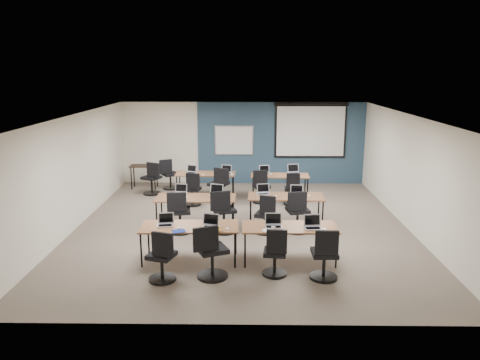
{
  "coord_description": "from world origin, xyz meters",
  "views": [
    {
      "loc": [
        0.12,
        -10.84,
        3.75
      ],
      "look_at": [
        -0.05,
        0.4,
        1.07
      ],
      "focal_mm": 35.0,
      "sensor_mm": 36.0,
      "label": 1
    }
  ],
  "objects_px": {
    "task_chair_11": "(292,192)",
    "training_table_front_right": "(290,228)",
    "task_chair_2": "(275,256)",
    "laptop_7": "(297,193)",
    "spare_chair_a": "(169,177)",
    "projector_screen": "(311,127)",
    "training_table_back_left": "(206,175)",
    "laptop_6": "(263,192)",
    "whiteboard": "(234,140)",
    "task_chair_10": "(261,189)",
    "laptop_3": "(313,225)",
    "task_chair_8": "(192,192)",
    "spare_chair_b": "(152,181)",
    "laptop_0": "(166,222)",
    "training_table_mid_left": "(196,199)",
    "utility_table": "(144,168)",
    "task_chair_7": "(297,215)",
    "laptop_2": "(274,224)",
    "laptop_5": "(216,192)",
    "task_chair_9": "(219,188)",
    "laptop_4": "(181,191)",
    "training_table_front_left": "(190,228)",
    "task_chair_0": "(162,260)",
    "laptop_1": "(211,224)",
    "task_chair_6": "(265,218)",
    "laptop_8": "(192,171)",
    "laptop_9": "(226,171)",
    "laptop_10": "(264,172)",
    "task_chair_5": "(223,215)",
    "task_chair_4": "(179,216)",
    "task_chair_3": "(325,259)",
    "training_table_mid_right": "(286,198)",
    "training_table_back_right": "(280,177)"
  },
  "relations": [
    {
      "from": "task_chair_2",
      "to": "laptop_7",
      "type": "height_order",
      "value": "laptop_7"
    },
    {
      "from": "task_chair_2",
      "to": "laptop_5",
      "type": "bearing_deg",
      "value": 118.78
    },
    {
      "from": "laptop_10",
      "to": "spare_chair_a",
      "type": "bearing_deg",
      "value": 151.84
    },
    {
      "from": "training_table_back_left",
      "to": "laptop_6",
      "type": "bearing_deg",
      "value": -52.73
    },
    {
      "from": "task_chair_11",
      "to": "laptop_3",
      "type": "bearing_deg",
      "value": -86.45
    },
    {
      "from": "task_chair_6",
      "to": "task_chair_9",
      "type": "xyz_separation_m",
      "value": [
        -1.22,
        2.59,
        0.05
      ]
    },
    {
      "from": "task_chair_0",
      "to": "laptop_6",
      "type": "xyz_separation_m",
      "value": [
        1.93,
        3.41,
        0.39
      ]
    },
    {
      "from": "training_table_front_left",
      "to": "task_chair_2",
      "type": "bearing_deg",
      "value": -24.87
    },
    {
      "from": "task_chair_11",
      "to": "laptop_2",
      "type": "bearing_deg",
      "value": -97.23
    },
    {
      "from": "laptop_3",
      "to": "laptop_4",
      "type": "bearing_deg",
      "value": 133.97
    },
    {
      "from": "training_table_back_right",
      "to": "laptop_0",
      "type": "relative_size",
      "value": 5.47
    },
    {
      "from": "utility_table",
      "to": "laptop_7",
      "type": "bearing_deg",
      "value": -39.47
    },
    {
      "from": "training_table_front_left",
      "to": "laptop_0",
      "type": "distance_m",
      "value": 0.49
    },
    {
      "from": "laptop_2",
      "to": "training_table_front_left",
      "type": "bearing_deg",
      "value": 178.47
    },
    {
      "from": "task_chair_11",
      "to": "training_table_front_right",
      "type": "bearing_deg",
      "value": -92.78
    },
    {
      "from": "task_chair_0",
      "to": "laptop_10",
      "type": "distance_m",
      "value": 6.09
    },
    {
      "from": "task_chair_5",
      "to": "task_chair_6",
      "type": "relative_size",
      "value": 1.11
    },
    {
      "from": "laptop_9",
      "to": "laptop_4",
      "type": "bearing_deg",
      "value": -96.85
    },
    {
      "from": "laptop_0",
      "to": "laptop_7",
      "type": "distance_m",
      "value": 3.68
    },
    {
      "from": "laptop_5",
      "to": "task_chair_11",
      "type": "bearing_deg",
      "value": 56.21
    },
    {
      "from": "task_chair_2",
      "to": "laptop_3",
      "type": "distance_m",
      "value": 1.06
    },
    {
      "from": "laptop_6",
      "to": "training_table_front_right",
      "type": "bearing_deg",
      "value": -93.31
    },
    {
      "from": "whiteboard",
      "to": "task_chair_10",
      "type": "height_order",
      "value": "whiteboard"
    },
    {
      "from": "whiteboard",
      "to": "laptop_10",
      "type": "bearing_deg",
      "value": -61.61
    },
    {
      "from": "training_table_front_right",
      "to": "spare_chair_b",
      "type": "distance_m",
      "value": 6.28
    },
    {
      "from": "laptop_7",
      "to": "spare_chair_a",
      "type": "xyz_separation_m",
      "value": [
        -3.7,
        3.33,
        -0.38
      ]
    },
    {
      "from": "training_table_mid_left",
      "to": "laptop_9",
      "type": "xyz_separation_m",
      "value": [
        0.63,
        2.66,
        0.1
      ]
    },
    {
      "from": "task_chair_7",
      "to": "task_chair_10",
      "type": "distance_m",
      "value": 2.6
    },
    {
      "from": "task_chair_2",
      "to": "laptop_10",
      "type": "bearing_deg",
      "value": 96.1
    },
    {
      "from": "laptop_3",
      "to": "utility_table",
      "type": "relative_size",
      "value": 0.38
    },
    {
      "from": "laptop_8",
      "to": "utility_table",
      "type": "height_order",
      "value": "laptop_8"
    },
    {
      "from": "utility_table",
      "to": "laptop_1",
      "type": "bearing_deg",
      "value": -68.45
    },
    {
      "from": "training_table_mid_right",
      "to": "laptop_6",
      "type": "relative_size",
      "value": 5.84
    },
    {
      "from": "task_chair_9",
      "to": "task_chair_0",
      "type": "bearing_deg",
      "value": -74.14
    },
    {
      "from": "training_table_mid_left",
      "to": "utility_table",
      "type": "xyz_separation_m",
      "value": [
        -2.06,
        3.7,
        -0.04
      ]
    },
    {
      "from": "laptop_5",
      "to": "task_chair_9",
      "type": "relative_size",
      "value": 0.32
    },
    {
      "from": "training_table_mid_left",
      "to": "task_chair_11",
      "type": "relative_size",
      "value": 2.03
    },
    {
      "from": "task_chair_3",
      "to": "laptop_6",
      "type": "height_order",
      "value": "task_chair_3"
    },
    {
      "from": "spare_chair_b",
      "to": "laptop_2",
      "type": "bearing_deg",
      "value": -28.32
    },
    {
      "from": "laptop_6",
      "to": "laptop_8",
      "type": "relative_size",
      "value": 1.06
    },
    {
      "from": "laptop_2",
      "to": "laptop_5",
      "type": "bearing_deg",
      "value": 117.55
    },
    {
      "from": "laptop_4",
      "to": "spare_chair_b",
      "type": "distance_m",
      "value": 2.88
    },
    {
      "from": "task_chair_8",
      "to": "spare_chair_b",
      "type": "height_order",
      "value": "spare_chair_b"
    },
    {
      "from": "projector_screen",
      "to": "laptop_0",
      "type": "xyz_separation_m",
      "value": [
        -3.69,
        -6.46,
        -1.1
      ]
    },
    {
      "from": "spare_chair_a",
      "to": "projector_screen",
      "type": "bearing_deg",
      "value": -20.82
    },
    {
      "from": "laptop_4",
      "to": "training_table_back_left",
      "type": "bearing_deg",
      "value": 86.9
    },
    {
      "from": "training_table_back_left",
      "to": "task_chair_4",
      "type": "bearing_deg",
      "value": -93.94
    },
    {
      "from": "laptop_0",
      "to": "laptop_3",
      "type": "bearing_deg",
      "value": -11.72
    },
    {
      "from": "training_table_mid_left",
      "to": "laptop_2",
      "type": "height_order",
      "value": "laptop_2"
    },
    {
      "from": "task_chair_2",
      "to": "task_chair_4",
      "type": "bearing_deg",
      "value": 138.33
    }
  ]
}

